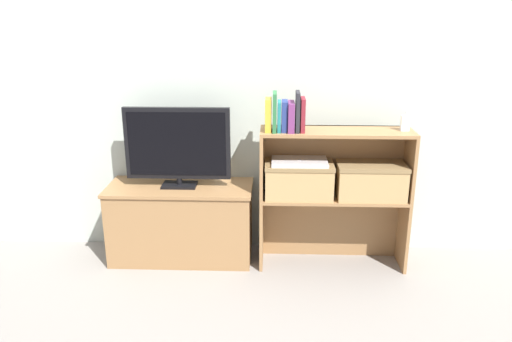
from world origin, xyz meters
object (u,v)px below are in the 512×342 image
at_px(book_forest, 275,112).
at_px(baby_monitor, 405,123).
at_px(book_charcoal, 298,112).
at_px(tv, 178,145).
at_px(book_plum, 291,117).
at_px(book_teal, 279,116).
at_px(book_mustard, 268,115).
at_px(laptop, 299,162).
at_px(storage_basket_right, 371,179).
at_px(storage_basket_left, 299,178).
at_px(tv_stand, 181,222).
at_px(book_navy, 284,116).
at_px(book_maroon, 303,115).

xyz_separation_m(book_forest, baby_monitor, (0.78, 0.03, -0.07)).
height_order(book_forest, book_charcoal, book_charcoal).
bearing_deg(tv, book_plum, -6.65).
bearing_deg(book_teal, book_mustard, 180.00).
distance_m(book_forest, laptop, 0.35).
height_order(book_plum, storage_basket_right, book_plum).
bearing_deg(storage_basket_left, book_plum, -164.61).
bearing_deg(book_charcoal, tv_stand, 173.56).
bearing_deg(book_mustard, baby_monitor, 2.16).
height_order(tv, book_mustard, book_mustard).
distance_m(book_mustard, storage_basket_right, 0.76).
xyz_separation_m(book_teal, book_plum, (0.07, 0.00, -0.00)).
distance_m(tv_stand, baby_monitor, 1.55).
bearing_deg(baby_monitor, storage_basket_right, -175.30).
bearing_deg(book_mustard, book_teal, 0.00).
bearing_deg(book_charcoal, book_navy, -180.00).
bearing_deg(book_navy, storage_basket_right, 1.68).
relative_size(book_teal, baby_monitor, 1.45).
bearing_deg(book_teal, book_charcoal, 0.00).
height_order(book_forest, storage_basket_right, book_forest).
bearing_deg(laptop, book_maroon, -55.31).
height_order(tv_stand, baby_monitor, baby_monitor).
relative_size(book_mustard, book_maroon, 0.98).
xyz_separation_m(book_navy, book_charcoal, (0.08, 0.00, 0.03)).
bearing_deg(storage_basket_right, laptop, 180.00).
height_order(tv, book_maroon, book_maroon).
xyz_separation_m(tv, laptop, (0.76, -0.07, -0.08)).
bearing_deg(book_plum, storage_basket_right, 1.81).
height_order(book_plum, storage_basket_left, book_plum).
relative_size(book_forest, laptop, 0.68).
height_order(book_navy, book_charcoal, book_charcoal).
distance_m(book_forest, book_navy, 0.06).
bearing_deg(storage_basket_left, tv_stand, 174.91).
bearing_deg(book_forest, book_navy, -0.00).
relative_size(storage_basket_left, laptop, 1.24).
bearing_deg(book_maroon, book_navy, 180.00).
relative_size(book_forest, book_charcoal, 0.98).
xyz_separation_m(book_forest, storage_basket_left, (0.16, 0.02, -0.42)).
relative_size(book_mustard, book_plum, 1.12).
relative_size(baby_monitor, storage_basket_left, 0.29).
distance_m(storage_basket_right, laptop, 0.46).
height_order(tv, storage_basket_left, tv).
bearing_deg(tv_stand, tv, -90.00).
distance_m(tv_stand, laptop, 0.89).
height_order(book_navy, baby_monitor, book_navy).
distance_m(tv_stand, book_forest, 0.98).
bearing_deg(book_forest, book_plum, -0.00).
xyz_separation_m(book_forest, book_teal, (0.03, -0.00, -0.03)).
relative_size(book_teal, book_charcoal, 0.75).
distance_m(storage_basket_left, storage_basket_right, 0.44).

